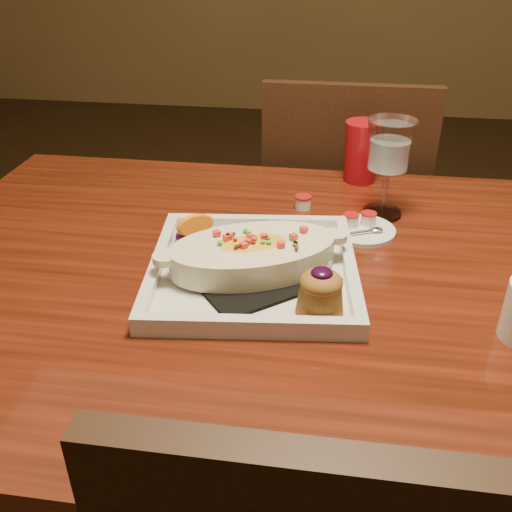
# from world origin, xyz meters

# --- Properties ---
(table) EXTENTS (1.50, 0.90, 0.75)m
(table) POSITION_xyz_m (0.00, 0.00, 0.65)
(table) COLOR maroon
(table) RESTS_ON floor
(chair_far) EXTENTS (0.42, 0.42, 0.93)m
(chair_far) POSITION_xyz_m (-0.00, 0.63, 0.51)
(chair_far) COLOR black
(chair_far) RESTS_ON floor
(plate) EXTENTS (0.35, 0.35, 0.08)m
(plate) POSITION_xyz_m (-0.14, -0.02, 0.78)
(plate) COLOR silver
(plate) RESTS_ON table
(goblet) EXTENTS (0.09, 0.09, 0.19)m
(goblet) POSITION_xyz_m (0.07, 0.24, 0.88)
(goblet) COLOR silver
(goblet) RESTS_ON table
(saucer) EXTENTS (0.12, 0.12, 0.08)m
(saucer) POSITION_xyz_m (0.03, 0.16, 0.76)
(saucer) COLOR silver
(saucer) RESTS_ON table
(creamer_loose) EXTENTS (0.03, 0.03, 0.03)m
(creamer_loose) POSITION_xyz_m (-0.08, 0.24, 0.76)
(creamer_loose) COLOR silver
(creamer_loose) RESTS_ON table
(red_tumbler) EXTENTS (0.08, 0.08, 0.13)m
(red_tumbler) POSITION_xyz_m (0.03, 0.40, 0.81)
(red_tumbler) COLOR #9F0B15
(red_tumbler) RESTS_ON table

